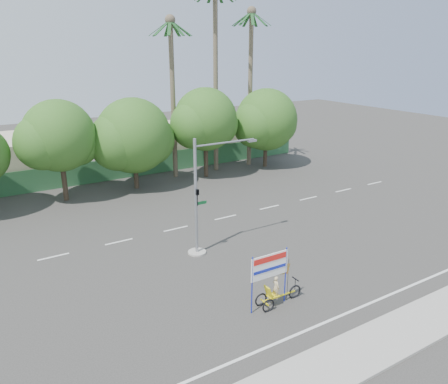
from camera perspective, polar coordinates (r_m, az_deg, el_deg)
ground at (r=24.85m, az=6.08°, el=-10.08°), size 120.00×120.00×0.00m
sidewalk_near at (r=20.38m, az=19.65°, el=-18.07°), size 50.00×2.40×0.12m
fence at (r=42.35m, az=-11.81°, el=3.28°), size 38.00×0.08×2.00m
building_left at (r=44.38m, az=-26.17°, el=3.78°), size 12.00×8.00×4.00m
building_right at (r=49.25m, az=-4.92°, el=6.68°), size 14.00×8.00×3.60m
tree_left at (r=36.36m, az=-20.80°, el=6.56°), size 6.66×5.60×8.07m
tree_center at (r=38.01m, az=-11.81°, el=6.93°), size 7.62×6.40×7.85m
tree_right at (r=40.72m, az=-2.50°, el=9.16°), size 6.90×5.80×8.36m
tree_far_right at (r=44.59m, az=5.49°, el=9.14°), size 7.38×6.20×7.94m
palm_tall at (r=42.52m, az=-1.11°, el=16.65°), size 3.73×3.79×17.45m
palm_mid at (r=44.73m, az=3.48°, el=15.35°), size 3.73×3.79×15.45m
palm_short at (r=40.51m, az=-6.76°, el=14.17°), size 3.73×3.79×14.45m
traffic_signal at (r=25.58m, az=-3.06°, el=-1.94°), size 4.72×1.10×7.00m
trike_billboard at (r=21.22m, az=6.52°, el=-11.79°), size 3.00×0.69×2.94m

